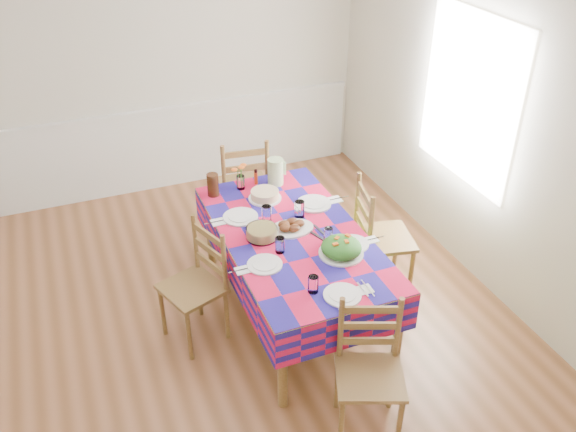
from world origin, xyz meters
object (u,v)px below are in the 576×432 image
Objects in this scene: chair_right at (379,238)px; chair_far at (244,188)px; chair_left at (197,286)px; chair_near at (369,372)px; meat_platter at (291,227)px; green_pitcher at (275,172)px; tea_pitcher at (213,185)px; dining_table at (293,243)px.

chair_far is at bearing 44.92° from chair_right.
chair_left is 1.54m from chair_right.
chair_near is 1.44m from chair_right.
chair_right is (0.76, -0.05, -0.27)m from meat_platter.
chair_right is at bearing 130.04° from chair_far.
green_pitcher is at bearing 107.94° from chair_near.
chair_far is 1.09× the size of chair_left.
green_pitcher is at bearing -1.13° from tea_pitcher.
dining_table is at bearing 112.61° from chair_near.
chair_far reaches higher than chair_near.
green_pitcher is (0.15, 0.72, 0.09)m from meat_platter.
tea_pitcher is 0.94m from chair_left.
chair_left is at bearing -140.38° from green_pitcher.
chair_left is at bearing 178.88° from dining_table.
meat_platter is 0.74m from green_pitcher.
chair_near reaches higher than tea_pitcher.
chair_right is (0.62, -0.77, -0.36)m from green_pitcher.
chair_left reaches higher than dining_table.
tea_pitcher is 0.19× the size of chair_far.
green_pitcher reaches higher than chair_left.
chair_far is 1.01× the size of chair_right.
chair_right is (0.77, -1.20, -0.01)m from chair_far.
chair_near is 0.91× the size of chair_far.
green_pitcher reaches higher than chair_near.
tea_pitcher is 1.45m from chair_right.
green_pitcher is 1.05m from chair_right.
dining_table is at bearing -93.88° from meat_platter.
chair_near is 1.47m from chair_left.
tea_pitcher is at bearing 68.36° from chair_right.
meat_platter is 1.82× the size of tea_pitcher.
meat_platter is 1.19m from chair_far.
meat_platter is at bearing -61.06° from tea_pitcher.
chair_near is 1.00× the size of chair_left.
green_pitcher is 0.58m from chair_far.
chair_near is at bearing -78.29° from tea_pitcher.
green_pitcher is 0.25× the size of chair_near.
green_pitcher is at bearing 50.71° from chair_right.
chair_right is at bearing 80.44° from chair_near.
tea_pitcher is 0.21× the size of chair_near.
chair_near is 2.44m from chair_far.
dining_table is 2.02× the size of chair_left.
meat_platter is at bearing 112.39° from chair_near.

